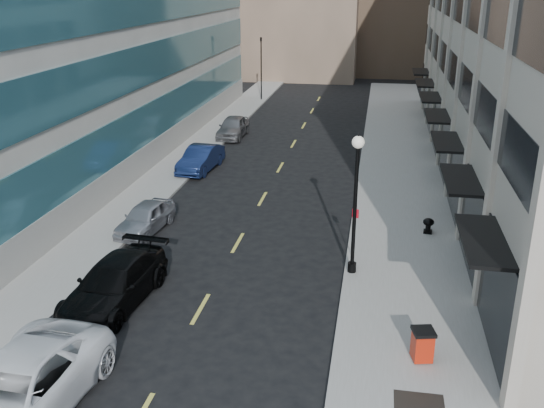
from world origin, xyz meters
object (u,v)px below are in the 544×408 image
(car_blue_sedan, at_px, (201,159))
(trash_bin, at_px, (422,344))
(car_white_van, at_px, (16,391))
(car_grey_sedan, at_px, (233,127))
(traffic_signal, at_px, (261,41))
(lamppost, at_px, (356,193))
(urn_planter, at_px, (428,224))
(car_silver_sedan, at_px, (145,217))
(car_black_pickup, at_px, (115,284))
(sign_post, at_px, (355,225))

(car_blue_sedan, height_order, trash_bin, car_blue_sedan)
(car_white_van, xyz_separation_m, car_grey_sedan, (-1.60, 31.68, -0.10))
(traffic_signal, bearing_deg, trash_bin, -72.50)
(traffic_signal, distance_m, car_grey_sedan, 15.67)
(lamppost, bearing_deg, car_blue_sedan, 128.33)
(car_grey_sedan, height_order, urn_planter, car_grey_sedan)
(car_grey_sedan, bearing_deg, car_blue_sedan, -90.21)
(car_silver_sedan, relative_size, urn_planter, 5.65)
(traffic_signal, relative_size, urn_planter, 9.77)
(car_white_van, bearing_deg, urn_planter, 55.44)
(car_grey_sedan, xyz_separation_m, urn_planter, (13.40, -16.77, -0.21))
(car_silver_sedan, height_order, car_grey_sedan, car_grey_sedan)
(car_white_van, distance_m, car_blue_sedan, 23.07)
(car_blue_sedan, distance_m, trash_bin, 22.37)
(trash_bin, xyz_separation_m, urn_planter, (0.84, 10.42, -0.14))
(car_blue_sedan, bearing_deg, traffic_signal, 96.81)
(lamppost, bearing_deg, traffic_signal, 106.57)
(car_black_pickup, height_order, car_grey_sedan, car_black_pickup)
(car_white_van, relative_size, car_silver_sedan, 1.60)
(car_white_van, distance_m, sign_post, 14.32)
(car_white_van, bearing_deg, car_black_pickup, 93.79)
(car_silver_sedan, xyz_separation_m, sign_post, (9.93, -1.65, 1.01))
(car_black_pickup, distance_m, car_blue_sedan, 16.70)
(traffic_signal, distance_m, sign_post, 36.89)
(sign_post, bearing_deg, car_grey_sedan, 136.04)
(trash_bin, bearing_deg, lamppost, 100.13)
(car_black_pickup, relative_size, car_silver_sedan, 1.39)
(car_silver_sedan, distance_m, car_blue_sedan, 9.87)
(car_white_van, bearing_deg, traffic_signal, 96.62)
(car_white_van, relative_size, car_black_pickup, 1.15)
(lamppost, distance_m, sign_post, 2.24)
(car_blue_sedan, xyz_separation_m, sign_post, (10.10, -11.51, 0.93))
(car_blue_sedan, relative_size, car_grey_sedan, 1.00)
(car_silver_sedan, height_order, lamppost, lamppost)
(car_black_pickup, relative_size, urn_planter, 7.88)
(car_white_van, bearing_deg, sign_post, 57.33)
(traffic_signal, bearing_deg, lamppost, -73.43)
(trash_bin, bearing_deg, sign_post, 96.30)
(car_grey_sedan, relative_size, urn_planter, 6.53)
(car_white_van, distance_m, car_black_pickup, 6.39)
(car_silver_sedan, height_order, urn_planter, car_silver_sedan)
(car_white_van, height_order, car_blue_sedan, car_white_van)
(car_white_van, xyz_separation_m, sign_post, (8.50, 11.50, 0.80))
(car_black_pickup, bearing_deg, sign_post, 36.23)
(car_black_pickup, relative_size, trash_bin, 5.24)
(car_white_van, relative_size, car_grey_sedan, 1.38)
(car_blue_sedan, height_order, lamppost, lamppost)
(trash_bin, bearing_deg, traffic_signal, 94.46)
(car_black_pickup, bearing_deg, car_blue_sedan, 100.72)
(sign_post, bearing_deg, car_silver_sedan, -169.98)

